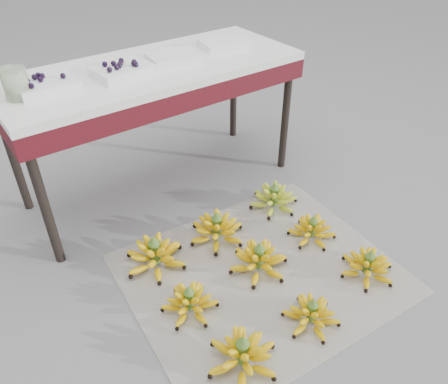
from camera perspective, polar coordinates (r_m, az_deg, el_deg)
ground at (r=2.17m, az=5.19°, el=-10.91°), size 60.00×60.00×0.00m
newspaper_mat at (r=2.18m, az=4.86°, el=-10.58°), size 1.33×1.15×0.01m
bunch_front_left at (r=1.82m, az=2.42°, el=-20.50°), size 0.33×0.33×0.18m
bunch_front_center at (r=1.98m, az=11.33°, el=-15.42°), size 0.30×0.30×0.15m
bunch_front_right at (r=2.24m, az=18.24°, el=-9.18°), size 0.32×0.32×0.16m
bunch_mid_left at (r=1.99m, az=-4.51°, el=-14.16°), size 0.31×0.31×0.15m
bunch_mid_center at (r=2.15m, az=4.57°, el=-8.87°), size 0.36×0.36×0.18m
bunch_mid_right at (r=2.37m, az=11.42°, el=-4.92°), size 0.27×0.27×0.15m
bunch_back_left at (r=2.19m, az=-8.96°, el=-8.16°), size 0.39×0.39×0.19m
bunch_back_center at (r=2.31m, az=-0.94°, el=-4.93°), size 0.39×0.39×0.18m
bunch_back_right at (r=2.55m, az=6.52°, el=-0.86°), size 0.36×0.36×0.17m
vendor_table at (r=2.45m, az=-9.22°, el=14.12°), size 1.61×0.64×0.77m
tray_far_left at (r=2.23m, az=-22.20°, el=12.80°), size 0.28×0.20×0.07m
tray_left at (r=2.31m, az=-13.17°, el=15.27°), size 0.30×0.23×0.07m
tray_right at (r=2.45m, az=-6.61°, el=17.02°), size 0.29×0.22×0.04m
tray_far_right at (r=2.66m, az=-0.08°, el=18.78°), size 0.28×0.22×0.04m
glass_jar at (r=2.17m, az=-25.56°, el=12.66°), size 0.14×0.14×0.14m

